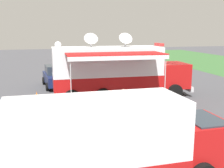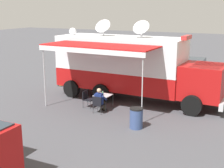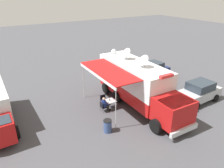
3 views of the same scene
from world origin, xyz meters
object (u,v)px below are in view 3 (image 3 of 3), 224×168
(folding_chair_beside_table, at_px, (103,99))
(seated_responder, at_px, (105,104))
(command_truck, at_px, (138,84))
(car_behind_truck, at_px, (151,71))
(folding_table, at_px, (111,101))
(water_bottle, at_px, (110,100))
(traffic_cone, at_px, (112,79))
(folding_chair_at_table, at_px, (103,106))
(trash_bin, at_px, (108,126))
(car_far_corner, at_px, (199,92))

(folding_chair_beside_table, bearing_deg, seated_responder, 66.63)
(command_truck, relative_size, folding_chair_beside_table, 10.97)
(folding_chair_beside_table, xyz_separation_m, car_behind_truck, (-7.28, -2.37, 0.37))
(folding_table, bearing_deg, water_bottle, 16.81)
(traffic_cone, distance_m, car_behind_truck, 4.41)
(folding_chair_at_table, bearing_deg, trash_bin, 67.86)
(folding_table, xyz_separation_m, seated_responder, (0.61, 0.15, -0.02))
(water_bottle, relative_size, folding_chair_beside_table, 0.26)
(folding_table, distance_m, trash_bin, 3.12)
(seated_responder, height_order, car_far_corner, car_far_corner)
(seated_responder, xyz_separation_m, car_behind_truck, (-7.71, -3.37, 0.23))
(folding_table, relative_size, traffic_cone, 1.41)
(folding_table, height_order, folding_chair_beside_table, folding_chair_beside_table)
(car_far_corner, bearing_deg, folding_chair_at_table, -18.93)
(folding_chair_at_table, xyz_separation_m, car_far_corner, (-7.92, 2.71, 0.37))
(car_behind_truck, bearing_deg, seated_responder, 23.64)
(command_truck, distance_m, folding_table, 2.65)
(car_behind_truck, height_order, car_far_corner, same)
(folding_chair_at_table, bearing_deg, water_bottle, -170.75)
(command_truck, height_order, car_behind_truck, command_truck)
(folding_chair_beside_table, height_order, traffic_cone, folding_chair_beside_table)
(water_bottle, bearing_deg, folding_chair_at_table, 9.25)
(folding_chair_at_table, bearing_deg, seated_responder, 178.73)
(command_truck, height_order, folding_chair_beside_table, command_truck)
(folding_chair_at_table, distance_m, seated_responder, 0.23)
(command_truck, xyz_separation_m, seated_responder, (2.84, -0.50, -1.30))
(folding_chair_beside_table, bearing_deg, car_far_corner, 153.04)
(folding_chair_at_table, bearing_deg, car_behind_truck, -156.89)
(water_bottle, xyz_separation_m, car_far_corner, (-7.23, 2.83, 0.05))
(traffic_cone, xyz_separation_m, car_far_corner, (-4.10, 7.65, 0.60))
(trash_bin, bearing_deg, traffic_cone, -123.14)
(command_truck, distance_m, trash_bin, 4.68)
(folding_chair_beside_table, relative_size, car_far_corner, 0.20)
(command_truck, distance_m, traffic_cone, 5.74)
(folding_chair_beside_table, height_order, trash_bin, trash_bin)
(car_far_corner, bearing_deg, trash_bin, -1.99)
(car_far_corner, bearing_deg, traffic_cone, -61.78)
(water_bottle, distance_m, folding_chair_at_table, 0.77)
(folding_chair_beside_table, distance_m, trash_bin, 3.76)
(seated_responder, xyz_separation_m, car_far_corner, (-7.73, 2.71, 0.23))
(seated_responder, height_order, trash_bin, seated_responder)
(folding_table, relative_size, water_bottle, 3.65)
(water_bottle, bearing_deg, traffic_cone, -122.96)
(trash_bin, height_order, car_behind_truck, car_behind_truck)
(trash_bin, bearing_deg, folding_chair_at_table, -112.14)
(command_truck, distance_m, seated_responder, 3.16)
(command_truck, distance_m, folding_chair_at_table, 3.39)
(seated_responder, height_order, car_behind_truck, car_behind_truck)
(folding_table, height_order, car_far_corner, car_far_corner)
(traffic_cone, bearing_deg, water_bottle, 57.04)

